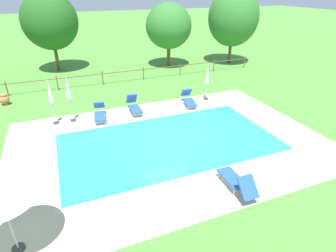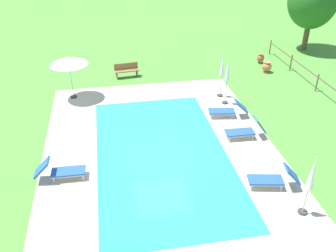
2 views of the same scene
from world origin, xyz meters
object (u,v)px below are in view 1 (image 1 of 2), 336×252
(patio_umbrella_closed_row_west, at_px, (68,92))
(tree_east_mid, at_px, (50,21))
(patio_umbrella_closed_row_mid_west, at_px, (207,77))
(terracotta_urn_by_tree, at_px, (4,99))
(sun_lounger_north_end, at_px, (236,181))
(sun_lounger_north_near_steps, at_px, (189,99))
(tree_west_mid, at_px, (169,26))
(tree_centre, at_px, (233,17))
(sun_lounger_north_far, at_px, (100,113))
(sun_lounger_north_mid, at_px, (134,106))
(patio_umbrella_closed_row_centre, at_px, (50,95))

(patio_umbrella_closed_row_west, bearing_deg, tree_east_mid, 91.48)
(patio_umbrella_closed_row_west, xyz_separation_m, patio_umbrella_closed_row_mid_west, (8.47, 0.06, -0.15))
(terracotta_urn_by_tree, bearing_deg, sun_lounger_north_end, -54.22)
(sun_lounger_north_near_steps, height_order, tree_west_mid, tree_west_mid)
(patio_umbrella_closed_row_west, bearing_deg, sun_lounger_north_end, -58.52)
(patio_umbrella_closed_row_mid_west, bearing_deg, tree_east_mid, 128.14)
(tree_east_mid, bearing_deg, tree_centre, -12.37)
(patio_umbrella_closed_row_west, bearing_deg, sun_lounger_north_near_steps, -3.26)
(sun_lounger_north_near_steps, bearing_deg, sun_lounger_north_far, 179.66)
(sun_lounger_north_mid, relative_size, terracotta_urn_by_tree, 2.64)
(patio_umbrella_closed_row_centre, xyz_separation_m, terracotta_urn_by_tree, (-2.89, 4.02, -1.28))
(sun_lounger_north_mid, bearing_deg, terracotta_urn_by_tree, 150.09)
(patio_umbrella_closed_row_centre, height_order, tree_west_mid, tree_west_mid)
(patio_umbrella_closed_row_mid_west, bearing_deg, sun_lounger_north_far, -176.50)
(sun_lounger_north_mid, bearing_deg, tree_centre, 33.95)
(sun_lounger_north_near_steps, bearing_deg, patio_umbrella_closed_row_mid_west, 17.15)
(sun_lounger_north_end, distance_m, tree_east_mid, 20.56)
(patio_umbrella_closed_row_west, height_order, tree_centre, tree_centre)
(tree_west_mid, bearing_deg, sun_lounger_north_end, -104.12)
(sun_lounger_north_mid, xyz_separation_m, patio_umbrella_closed_row_mid_west, (4.97, 0.24, 1.14))
(sun_lounger_north_mid, distance_m, terracotta_urn_by_tree, 8.42)
(sun_lounger_north_near_steps, height_order, patio_umbrella_closed_row_centre, patio_umbrella_closed_row_centre)
(sun_lounger_north_mid, xyz_separation_m, sun_lounger_north_far, (-2.06, -0.19, -0.02))
(tree_west_mid, xyz_separation_m, tree_east_mid, (-9.67, 2.35, 0.58))
(sun_lounger_north_mid, xyz_separation_m, patio_umbrella_closed_row_west, (-3.50, 0.17, 1.30))
(sun_lounger_north_end, xyz_separation_m, patio_umbrella_closed_row_centre, (-5.97, 8.27, 1.27))
(patio_umbrella_closed_row_centre, xyz_separation_m, tree_east_mid, (0.62, 11.22, 2.48))
(patio_umbrella_closed_row_centre, bearing_deg, terracotta_urn_by_tree, 125.69)
(patio_umbrella_closed_row_mid_west, bearing_deg, sun_lounger_north_mid, -177.26)
(sun_lounger_north_end, relative_size, tree_west_mid, 0.35)
(sun_lounger_north_far, bearing_deg, tree_east_mid, 98.49)
(sun_lounger_north_mid, relative_size, patio_umbrella_closed_row_west, 0.73)
(sun_lounger_north_near_steps, height_order, sun_lounger_north_mid, sun_lounger_north_mid)
(sun_lounger_north_far, relative_size, tree_west_mid, 0.36)
(sun_lounger_north_far, height_order, patio_umbrella_closed_row_mid_west, patio_umbrella_closed_row_mid_west)
(sun_lounger_north_mid, distance_m, patio_umbrella_closed_row_mid_west, 5.11)
(patio_umbrella_closed_row_west, distance_m, terracotta_urn_by_tree, 5.69)
(sun_lounger_north_near_steps, relative_size, tree_centre, 0.29)
(sun_lounger_north_near_steps, distance_m, tree_west_mid, 10.09)
(sun_lounger_north_near_steps, xyz_separation_m, sun_lounger_north_end, (-1.91, -7.87, -0.00))
(patio_umbrella_closed_row_centre, bearing_deg, patio_umbrella_closed_row_west, -0.06)
(tree_centre, bearing_deg, patio_umbrella_closed_row_mid_west, -131.61)
(sun_lounger_north_end, xyz_separation_m, tree_centre, (10.27, 16.07, 3.79))
(sun_lounger_north_end, bearing_deg, sun_lounger_north_near_steps, 76.35)
(sun_lounger_north_end, bearing_deg, sun_lounger_north_far, 114.62)
(tree_west_mid, bearing_deg, patio_umbrella_closed_row_west, -136.58)
(sun_lounger_north_far, height_order, tree_east_mid, tree_east_mid)
(tree_centre, bearing_deg, tree_west_mid, 169.78)
(tree_centre, bearing_deg, patio_umbrella_closed_row_west, -153.05)
(patio_umbrella_closed_row_west, relative_size, terracotta_urn_by_tree, 3.63)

